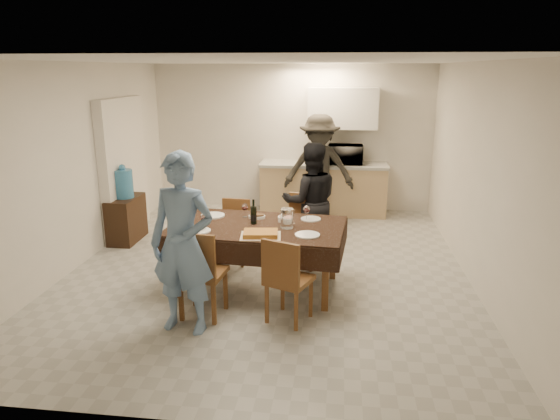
{
  "coord_description": "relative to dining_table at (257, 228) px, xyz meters",
  "views": [
    {
      "loc": [
        0.87,
        -6.01,
        2.51
      ],
      "look_at": [
        0.18,
        -0.3,
        0.88
      ],
      "focal_mm": 32.0,
      "sensor_mm": 36.0,
      "label": 1
    }
  ],
  "objects": [
    {
      "name": "floor",
      "position": [
        0.04,
        0.6,
        -0.74
      ],
      "size": [
        5.0,
        6.0,
        0.02
      ],
      "primitive_type": "cube",
      "color": "#AAAAA5",
      "rests_on": "ground"
    },
    {
      "name": "ceiling",
      "position": [
        0.04,
        0.6,
        1.86
      ],
      "size": [
        5.0,
        6.0,
        0.02
      ],
      "primitive_type": "cube",
      "color": "white",
      "rests_on": "wall_back"
    },
    {
      "name": "wall_back",
      "position": [
        0.04,
        3.6,
        0.56
      ],
      "size": [
        5.0,
        0.02,
        2.6
      ],
      "primitive_type": "cube",
      "color": "beige",
      "rests_on": "floor"
    },
    {
      "name": "wall_front",
      "position": [
        0.04,
        -2.4,
        0.56
      ],
      "size": [
        5.0,
        0.02,
        2.6
      ],
      "primitive_type": "cube",
      "color": "beige",
      "rests_on": "floor"
    },
    {
      "name": "wall_left",
      "position": [
        -2.46,
        0.6,
        0.56
      ],
      "size": [
        0.02,
        6.0,
        2.6
      ],
      "primitive_type": "cube",
      "color": "beige",
      "rests_on": "floor"
    },
    {
      "name": "wall_right",
      "position": [
        2.54,
        0.6,
        0.56
      ],
      "size": [
        0.02,
        6.0,
        2.6
      ],
      "primitive_type": "cube",
      "color": "beige",
      "rests_on": "floor"
    },
    {
      "name": "stub_partition",
      "position": [
        -2.38,
        1.8,
        0.31
      ],
      "size": [
        0.15,
        1.4,
        2.1
      ],
      "primitive_type": "cube",
      "color": "silver",
      "rests_on": "floor"
    },
    {
      "name": "kitchen_base_cabinet",
      "position": [
        0.64,
        3.28,
        -0.31
      ],
      "size": [
        2.2,
        0.6,
        0.86
      ],
      "primitive_type": "cube",
      "color": "tan",
      "rests_on": "floor"
    },
    {
      "name": "kitchen_worktop",
      "position": [
        0.64,
        3.28,
        0.15
      ],
      "size": [
        2.24,
        0.64,
        0.05
      ],
      "primitive_type": "cube",
      "color": "#999995",
      "rests_on": "kitchen_base_cabinet"
    },
    {
      "name": "upper_cabinet",
      "position": [
        0.94,
        3.42,
        1.11
      ],
      "size": [
        1.2,
        0.34,
        0.7
      ],
      "primitive_type": "cube",
      "color": "silver",
      "rests_on": "wall_back"
    },
    {
      "name": "dining_table",
      "position": [
        0.0,
        0.0,
        0.0
      ],
      "size": [
        2.06,
        1.3,
        0.77
      ],
      "rotation": [
        0.0,
        0.0,
        -0.08
      ],
      "color": "black",
      "rests_on": "floor"
    },
    {
      "name": "chair_near_left",
      "position": [
        -0.45,
        -0.84,
        -0.15
      ],
      "size": [
        0.49,
        0.49,
        0.52
      ],
      "rotation": [
        0.0,
        0.0,
        -0.11
      ],
      "color": "brown",
      "rests_on": "floor"
    },
    {
      "name": "chair_near_right",
      "position": [
        0.45,
        -0.84,
        -0.18
      ],
      "size": [
        0.54,
        0.55,
        0.49
      ],
      "rotation": [
        0.0,
        0.0,
        -0.39
      ],
      "color": "brown",
      "rests_on": "floor"
    },
    {
      "name": "chair_far_left",
      "position": [
        -0.45,
        0.67,
        -0.23
      ],
      "size": [
        0.4,
        0.4,
        0.45
      ],
      "rotation": [
        0.0,
        0.0,
        3.08
      ],
      "color": "brown",
      "rests_on": "floor"
    },
    {
      "name": "chair_far_right",
      "position": [
        0.45,
        0.66,
        -0.16
      ],
      "size": [
        0.48,
        0.49,
        0.51
      ],
      "rotation": [
        0.0,
        0.0,
        2.99
      ],
      "color": "brown",
      "rests_on": "floor"
    },
    {
      "name": "console",
      "position": [
        -2.24,
        1.43,
        -0.4
      ],
      "size": [
        0.36,
        0.72,
        0.67
      ],
      "primitive_type": "cube",
      "color": "black",
      "rests_on": "floor"
    },
    {
      "name": "water_jug",
      "position": [
        -2.24,
        1.43,
        0.14
      ],
      "size": [
        0.28,
        0.28,
        0.42
      ],
      "primitive_type": "cylinder",
      "color": "#4091CE",
      "rests_on": "console"
    },
    {
      "name": "wine_bottle",
      "position": [
        -0.05,
        0.05,
        0.18
      ],
      "size": [
        0.07,
        0.07,
        0.29
      ],
      "primitive_type": null,
      "color": "black",
      "rests_on": "dining_table"
    },
    {
      "name": "water_pitcher",
      "position": [
        0.35,
        -0.05,
        0.15
      ],
      "size": [
        0.14,
        0.14,
        0.22
      ],
      "primitive_type": "cylinder",
      "color": "white",
      "rests_on": "dining_table"
    },
    {
      "name": "savoury_tart",
      "position": [
        0.1,
        -0.38,
        0.06
      ],
      "size": [
        0.47,
        0.37,
        0.05
      ],
      "primitive_type": "cube",
      "rotation": [
        0.0,
        0.0,
        0.12
      ],
      "color": "#B68235",
      "rests_on": "dining_table"
    },
    {
      "name": "salad_bowl",
      "position": [
        0.3,
        0.18,
        0.07
      ],
      "size": [
        0.16,
        0.16,
        0.06
      ],
      "primitive_type": "cylinder",
      "color": "white",
      "rests_on": "dining_table"
    },
    {
      "name": "mushroom_dish",
      "position": [
        -0.05,
        0.28,
        0.05
      ],
      "size": [
        0.19,
        0.19,
        0.03
      ],
      "primitive_type": "cylinder",
      "color": "white",
      "rests_on": "dining_table"
    },
    {
      "name": "wine_glass_a",
      "position": [
        -0.55,
        -0.25,
        0.13
      ],
      "size": [
        0.09,
        0.09,
        0.19
      ],
      "primitive_type": null,
      "color": "white",
      "rests_on": "dining_table"
    },
    {
      "name": "wine_glass_b",
      "position": [
        0.55,
        0.25,
        0.13
      ],
      "size": [
        0.08,
        0.08,
        0.18
      ],
      "primitive_type": null,
      "color": "white",
      "rests_on": "dining_table"
    },
    {
      "name": "wine_glass_c",
      "position": [
        -0.2,
        0.3,
        0.12
      ],
      "size": [
        0.08,
        0.08,
        0.17
      ],
      "primitive_type": null,
      "color": "white",
      "rests_on": "dining_table"
    },
    {
      "name": "plate_near_left",
      "position": [
        -0.6,
        -0.3,
        0.04
      ],
      "size": [
        0.25,
        0.25,
        0.01
      ],
      "primitive_type": "cylinder",
      "color": "white",
      "rests_on": "dining_table"
    },
    {
      "name": "plate_near_right",
      "position": [
        0.6,
        -0.3,
        0.04
      ],
      "size": [
        0.27,
        0.27,
        0.02
      ],
      "primitive_type": "cylinder",
      "color": "white",
      "rests_on": "dining_table"
    },
    {
      "name": "plate_far_left",
      "position": [
        -0.6,
        0.3,
        0.04
      ],
      "size": [
        0.29,
        0.29,
        0.02
      ],
      "primitive_type": "cylinder",
      "color": "white",
      "rests_on": "dining_table"
    },
    {
      "name": "plate_far_right",
      "position": [
        0.6,
        0.3,
        0.04
      ],
      "size": [
        0.24,
        0.24,
        0.01
      ],
      "primitive_type": "cylinder",
      "color": "white",
      "rests_on": "dining_table"
    },
    {
      "name": "microwave",
      "position": [
        1.02,
        3.28,
        0.34
      ],
      "size": [
        0.59,
        0.4,
        0.33
      ],
      "primitive_type": "imported",
      "rotation": [
        0.0,
        0.0,
        3.14
      ],
      "color": "silver",
      "rests_on": "kitchen_worktop"
    },
    {
      "name": "person_near",
      "position": [
        -0.55,
        -1.05,
        0.16
      ],
      "size": [
        0.71,
        0.52,
        1.79
      ],
      "primitive_type": "imported",
      "rotation": [
        0.0,
        0.0,
        -0.15
      ],
      "color": "#6788B5",
      "rests_on": "floor"
    },
    {
      "name": "person_far",
      "position": [
        0.55,
        1.05,
        0.06
      ],
      "size": [
        0.88,
        0.75,
        1.59
      ],
      "primitive_type": "imported",
      "rotation": [
        0.0,
        0.0,
        3.35
      ],
      "color": "black",
      "rests_on": "floor"
    },
    {
      "name": "person_kitchen",
      "position": [
        0.58,
        2.83,
        0.16
      ],
      "size": [
        1.16,
        0.67,
        1.8
      ],
      "primitive_type": "imported",
      "color": "black",
      "rests_on": "floor"
    }
  ]
}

